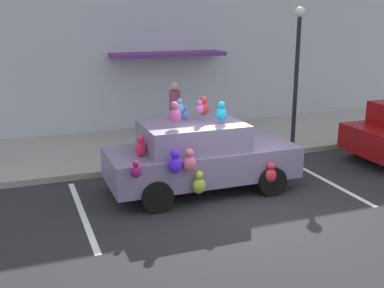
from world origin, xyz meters
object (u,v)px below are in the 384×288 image
object	(u,v)px
teddy_bear_on_sidewalk	(159,142)
street_lamp_post	(297,62)
pedestrian_near_shopfront	(175,115)
plush_covered_car	(199,156)

from	to	relation	value
teddy_bear_on_sidewalk	street_lamp_post	bearing A→B (deg)	-6.36
street_lamp_post	pedestrian_near_shopfront	size ratio (longest dim) A/B	2.18
plush_covered_car	teddy_bear_on_sidewalk	size ratio (longest dim) A/B	5.96
plush_covered_car	street_lamp_post	size ratio (longest dim) A/B	1.09
plush_covered_car	teddy_bear_on_sidewalk	xyz separation A→B (m)	(-0.15, 2.54, -0.33)
teddy_bear_on_sidewalk	pedestrian_near_shopfront	world-z (taller)	pedestrian_near_shopfront
street_lamp_post	pedestrian_near_shopfront	distance (m)	3.73
pedestrian_near_shopfront	street_lamp_post	bearing A→B (deg)	-23.83
pedestrian_near_shopfront	plush_covered_car	bearing A→B (deg)	-100.08
teddy_bear_on_sidewalk	street_lamp_post	distance (m)	4.40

